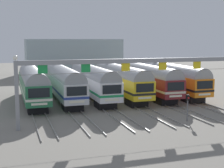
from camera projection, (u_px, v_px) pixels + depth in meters
The scene contains 11 objects.
ground_plane at pixel (107, 98), 46.98m from camera, with size 160.00×160.00×0.00m, color gray.
track_bed at pixel (81, 83), 63.01m from camera, with size 22.13×70.00×0.15m.
commuter_train_green at pixel (33, 83), 43.49m from camera, with size 2.88×18.06×5.05m.
commuter_train_silver at pixel (63, 81), 44.74m from camera, with size 2.88×18.06×5.05m.
commuter_train_white at pixel (93, 80), 45.99m from camera, with size 2.88×18.06×4.77m.
commuter_train_yellow at pixel (120, 79), 47.24m from camera, with size 2.88×18.06×5.05m.
commuter_train_maroon at pixel (146, 78), 48.49m from camera, with size 2.88×18.06×4.77m.
commuter_train_orange at pixel (171, 77), 49.75m from camera, with size 2.88×18.06×5.05m.
catenary_gantry at pixel (144, 69), 33.53m from camera, with size 25.86×0.44×6.97m.
yard_signal_mast at pixel (188, 102), 33.57m from camera, with size 0.28×0.35×2.80m.
maintenance_building at pixel (73, 56), 82.38m from camera, with size 23.35×10.00×8.52m, color #9EB2B7.
Camera 1 is at (-13.41, -44.30, 8.36)m, focal length 52.29 mm.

